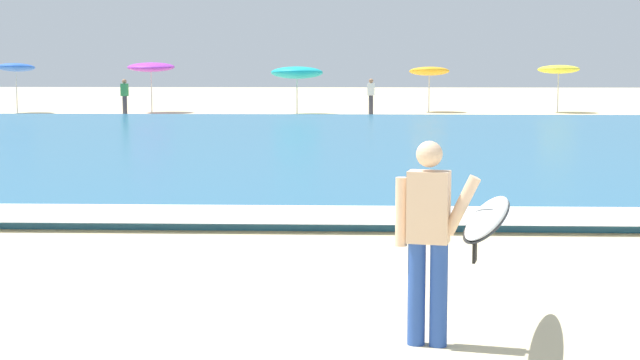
# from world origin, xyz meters

# --- Properties ---
(ground_plane) EXTENTS (160.00, 160.00, 0.00)m
(ground_plane) POSITION_xyz_m (0.00, 0.00, 0.00)
(ground_plane) COLOR beige
(sea) EXTENTS (120.00, 28.00, 0.14)m
(sea) POSITION_xyz_m (0.00, 19.38, 0.07)
(sea) COLOR teal
(sea) RESTS_ON ground
(surf_foam) EXTENTS (120.00, 1.76, 0.01)m
(surf_foam) POSITION_xyz_m (0.00, 5.98, 0.15)
(surf_foam) COLOR white
(surf_foam) RESTS_ON sea
(surfer_with_board) EXTENTS (1.19, 2.69, 1.73)m
(surfer_with_board) POSITION_xyz_m (3.44, -0.28, 1.03)
(surfer_with_board) COLOR #284CA3
(surfer_with_board) RESTS_ON ground
(beach_umbrella_0) EXTENTS (1.71, 1.74, 2.31)m
(beach_umbrella_0) POSITION_xyz_m (-12.91, 36.46, 2.06)
(beach_umbrella_0) COLOR beige
(beach_umbrella_0) RESTS_ON ground
(beach_umbrella_1) EXTENTS (2.15, 2.16, 2.32)m
(beach_umbrella_1) POSITION_xyz_m (-6.86, 37.09, 2.07)
(beach_umbrella_1) COLOR beige
(beach_umbrella_1) RESTS_ON ground
(beach_umbrella_2) EXTENTS (2.29, 2.32, 2.17)m
(beach_umbrella_2) POSITION_xyz_m (-0.10, 35.74, 1.84)
(beach_umbrella_2) COLOR beige
(beach_umbrella_2) RESTS_ON ground
(beach_umbrella_3) EXTENTS (1.85, 1.88, 2.16)m
(beach_umbrella_3) POSITION_xyz_m (5.87, 37.97, 1.88)
(beach_umbrella_3) COLOR beige
(beach_umbrella_3) RESTS_ON ground
(beach_umbrella_4) EXTENTS (1.90, 1.92, 2.21)m
(beach_umbrella_4) POSITION_xyz_m (11.75, 37.81, 1.97)
(beach_umbrella_4) COLOR beige
(beach_umbrella_4) RESTS_ON ground
(beachgoer_near_row_left) EXTENTS (0.32, 0.20, 1.58)m
(beachgoer_near_row_left) POSITION_xyz_m (3.17, 36.00, 0.84)
(beachgoer_near_row_left) COLOR #383842
(beachgoer_near_row_left) RESTS_ON ground
(beachgoer_near_row_mid) EXTENTS (0.32, 0.20, 1.58)m
(beachgoer_near_row_mid) POSITION_xyz_m (-7.56, 34.75, 0.84)
(beachgoer_near_row_mid) COLOR #383842
(beachgoer_near_row_mid) RESTS_ON ground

